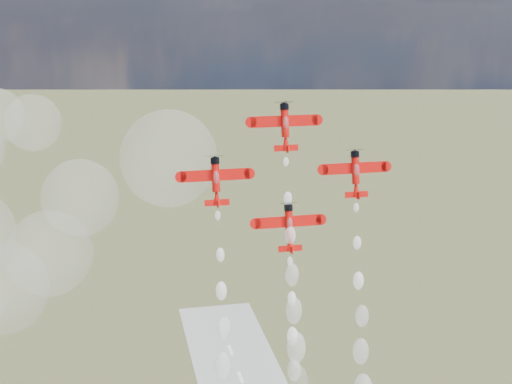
{
  "coord_description": "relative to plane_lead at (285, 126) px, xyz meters",
  "views": [
    {
      "loc": [
        -40.28,
        -125.4,
        126.61
      ],
      "look_at": [
        -13.46,
        1.04,
        91.03
      ],
      "focal_mm": 50.0,
      "sensor_mm": 36.0,
      "label": 1
    }
  ],
  "objects": [
    {
      "name": "plane_lead",
      "position": [
        0.0,
        0.0,
        0.0
      ],
      "size": [
        12.9,
        4.54,
        9.11
      ],
      "rotation": [
        1.36,
        0.0,
        0.0
      ],
      "color": "red",
      "rests_on": "ground"
    },
    {
      "name": "plane_left",
      "position": [
        -13.62,
        -1.99,
        -9.32
      ],
      "size": [
        12.9,
        4.54,
        9.11
      ],
      "rotation": [
        1.36,
        0.0,
        0.0
      ],
      "color": "red",
      "rests_on": "ground"
    },
    {
      "name": "plane_right",
      "position": [
        13.62,
        -1.99,
        -9.32
      ],
      "size": [
        12.9,
        4.54,
        9.11
      ],
      "rotation": [
        1.36,
        0.0,
        0.0
      ],
      "color": "red",
      "rests_on": "ground"
    },
    {
      "name": "plane_slot",
      "position": [
        0.0,
        -3.98,
        -18.65
      ],
      "size": [
        12.9,
        4.54,
        9.11
      ],
      "rotation": [
        1.36,
        0.0,
        0.0
      ],
      "color": "red",
      "rests_on": "ground"
    },
    {
      "name": "drifted_smoke_cloud",
      "position": [
        -53.03,
        22.61,
        -22.85
      ],
      "size": [
        69.32,
        36.32,
        57.79
      ],
      "color": "white",
      "rests_on": "ground"
    }
  ]
}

